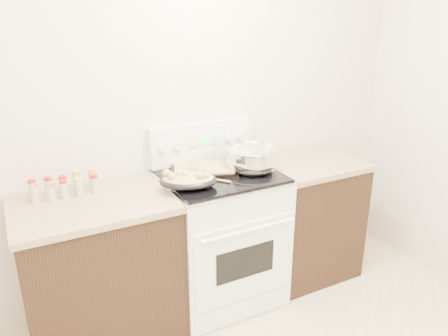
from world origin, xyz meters
TOP-DOWN VIEW (x-y plane):
  - room_shell at (0.00, 0.00)m, footprint 4.10×3.60m
  - counter_left at (-0.48, 1.43)m, footprint 0.93×0.67m
  - counter_right at (1.08, 1.43)m, footprint 0.73×0.67m
  - kitchen_range at (0.35, 1.42)m, footprint 0.78×0.73m
  - mixing_bowl at (0.56, 1.38)m, footprint 0.42×0.42m
  - roasting_pan at (0.07, 1.31)m, footprint 0.43×0.37m
  - baking_sheet at (0.27, 1.52)m, footprint 0.51×0.43m
  - wooden_spoon at (0.20, 1.30)m, footprint 0.19×0.22m
  - blue_ladle at (0.57, 1.38)m, footprint 0.13×0.26m
  - spice_jars at (-0.61, 1.58)m, footprint 0.39×0.14m

SIDE VIEW (x-z plane):
  - counter_left at x=-0.48m, z-range 0.00..0.92m
  - counter_right at x=1.08m, z-range 0.00..0.92m
  - kitchen_range at x=0.35m, z-range -0.12..1.10m
  - wooden_spoon at x=0.20m, z-range 0.93..0.98m
  - baking_sheet at x=0.27m, z-range 0.93..0.99m
  - blue_ladle at x=0.57m, z-range 0.93..1.03m
  - spice_jars at x=-0.61m, z-range 0.92..1.04m
  - roasting_pan at x=0.07m, z-range 0.93..1.05m
  - mixing_bowl at x=0.56m, z-range 0.92..1.13m
  - room_shell at x=0.00m, z-range 0.33..3.08m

